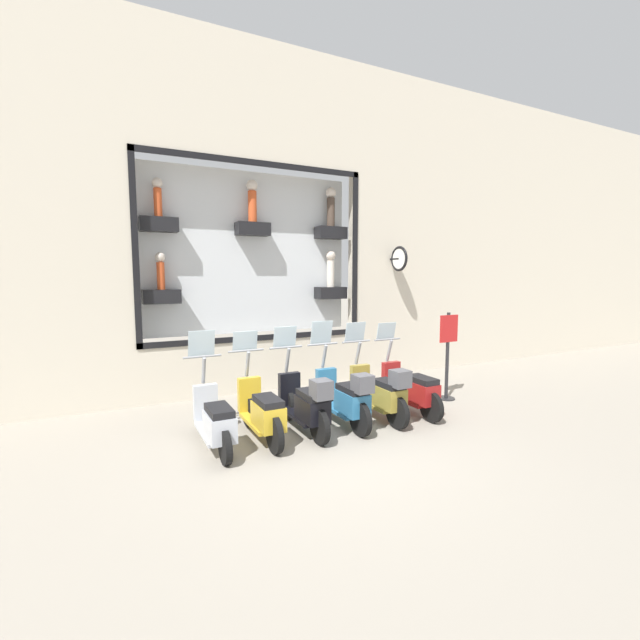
{
  "coord_description": "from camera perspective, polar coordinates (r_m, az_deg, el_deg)",
  "views": [
    {
      "loc": [
        -5.36,
        2.95,
        2.56
      ],
      "look_at": [
        2.17,
        -0.85,
        1.65
      ],
      "focal_mm": 24.0,
      "sensor_mm": 36.0,
      "label": 1
    }
  ],
  "objects": [
    {
      "name": "scooter_black_3",
      "position": [
        6.96,
        -1.86,
        -11.15
      ],
      "size": [
        1.81,
        0.61,
        1.65
      ],
      "color": "black",
      "rests_on": "ground_plane"
    },
    {
      "name": "ground_plane",
      "position": [
        6.63,
        1.96,
        -16.55
      ],
      "size": [
        120.0,
        120.0,
        0.0
      ],
      "primitive_type": "plane",
      "color": "gray"
    },
    {
      "name": "scooter_yellow_4",
      "position": [
        6.77,
        -7.74,
        -12.1
      ],
      "size": [
        1.81,
        0.6,
        1.61
      ],
      "color": "black",
      "rests_on": "ground_plane"
    },
    {
      "name": "building_facade",
      "position": [
        9.51,
        -8.73,
        13.07
      ],
      "size": [
        1.22,
        36.0,
        7.35
      ],
      "color": "beige",
      "rests_on": "ground_plane"
    },
    {
      "name": "scooter_red_0",
      "position": [
        8.13,
        12.11,
        -9.09
      ],
      "size": [
        1.81,
        0.61,
        1.6
      ],
      "color": "black",
      "rests_on": "ground_plane"
    },
    {
      "name": "scooter_teal_2",
      "position": [
        7.28,
        3.36,
        -10.35
      ],
      "size": [
        1.81,
        0.6,
        1.71
      ],
      "color": "black",
      "rests_on": "ground_plane"
    },
    {
      "name": "scooter_olive_1",
      "position": [
        7.65,
        8.11,
        -9.6
      ],
      "size": [
        1.81,
        0.6,
        1.65
      ],
      "color": "black",
      "rests_on": "ground_plane"
    },
    {
      "name": "scooter_silver_5",
      "position": [
        6.58,
        -13.82,
        -12.93
      ],
      "size": [
        1.8,
        0.6,
        1.66
      ],
      "color": "black",
      "rests_on": "ground_plane"
    },
    {
      "name": "shop_sign_post",
      "position": [
        9.09,
        16.66,
        -4.17
      ],
      "size": [
        0.36,
        0.45,
        1.79
      ],
      "color": "#232326",
      "rests_on": "ground_plane"
    }
  ]
}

